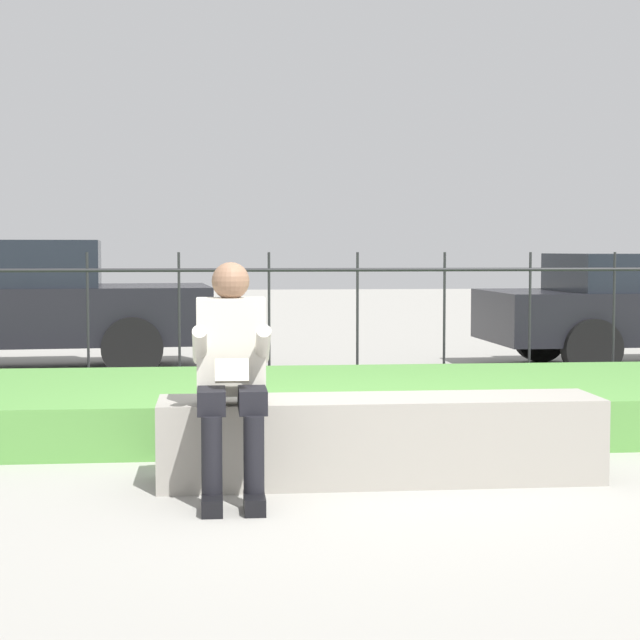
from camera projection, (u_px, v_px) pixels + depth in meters
ground_plane at (370, 481)px, 6.31m from camera, size 60.00×60.00×0.00m
stone_bench at (380, 444)px, 6.30m from camera, size 2.59×0.56×0.50m
person_seated_reader at (231, 368)px, 5.86m from camera, size 0.42×0.73×1.30m
grass_berm at (333, 405)px, 8.20m from camera, size 10.10×2.44×0.35m
iron_fence at (313, 322)px, 9.74m from camera, size 8.10×0.03×1.34m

